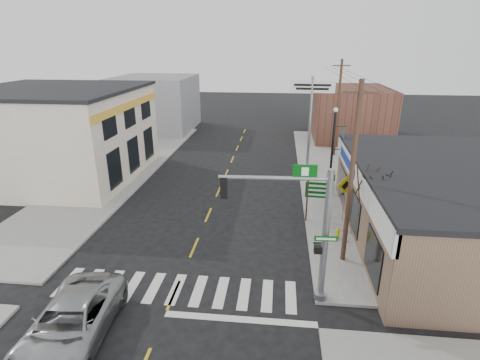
# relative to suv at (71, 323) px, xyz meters

# --- Properties ---
(ground) EXTENTS (140.00, 140.00, 0.00)m
(ground) POSITION_rel_suv_xyz_m (2.90, 2.92, -0.78)
(ground) COLOR black
(ground) RESTS_ON ground
(sidewalk_right) EXTENTS (6.00, 38.00, 0.13)m
(sidewalk_right) POSITION_rel_suv_xyz_m (11.90, 15.92, -0.71)
(sidewalk_right) COLOR gray
(sidewalk_right) RESTS_ON ground
(sidewalk_left) EXTENTS (6.00, 38.00, 0.13)m
(sidewalk_left) POSITION_rel_suv_xyz_m (-6.10, 15.92, -0.71)
(sidewalk_left) COLOR gray
(sidewalk_left) RESTS_ON ground
(center_line) EXTENTS (0.12, 56.00, 0.01)m
(center_line) POSITION_rel_suv_xyz_m (2.90, 10.92, -0.77)
(center_line) COLOR gold
(center_line) RESTS_ON ground
(crosswalk) EXTENTS (11.00, 2.20, 0.01)m
(crosswalk) POSITION_rel_suv_xyz_m (2.90, 3.32, -0.77)
(crosswalk) COLOR silver
(crosswalk) RESTS_ON ground
(thrift_store) EXTENTS (12.00, 14.00, 4.00)m
(thrift_store) POSITION_rel_suv_xyz_m (17.40, 8.92, 1.22)
(thrift_store) COLOR brown
(thrift_store) RESTS_ON ground
(left_building) EXTENTS (12.00, 12.00, 6.80)m
(left_building) POSITION_rel_suv_xyz_m (-10.10, 16.92, 2.62)
(left_building) COLOR beige
(left_building) RESTS_ON ground
(bldg_distant_right) EXTENTS (8.00, 10.00, 5.60)m
(bldg_distant_right) POSITION_rel_suv_xyz_m (14.90, 32.92, 2.02)
(bldg_distant_right) COLOR brown
(bldg_distant_right) RESTS_ON ground
(bldg_distant_left) EXTENTS (9.00, 10.00, 6.40)m
(bldg_distant_left) POSITION_rel_suv_xyz_m (-8.10, 34.92, 2.42)
(bldg_distant_left) COLOR gray
(bldg_distant_left) RESTS_ON ground
(suv) EXTENTS (2.98, 5.78, 1.56)m
(suv) POSITION_rel_suv_xyz_m (0.00, 0.00, 0.00)
(suv) COLOR #95989A
(suv) RESTS_ON ground
(traffic_signal_pole) EXTENTS (4.62, 0.37, 5.85)m
(traffic_signal_pole) POSITION_rel_suv_xyz_m (8.41, 3.20, 2.84)
(traffic_signal_pole) COLOR gray
(traffic_signal_pole) RESTS_ON sidewalk_right
(guide_sign) EXTENTS (1.52, 0.13, 2.66)m
(guide_sign) POSITION_rel_suv_xyz_m (9.55, 10.52, 1.08)
(guide_sign) COLOR #4A3222
(guide_sign) RESTS_ON sidewalk_right
(fire_hydrant) EXTENTS (0.19, 0.19, 0.61)m
(fire_hydrant) POSITION_rel_suv_xyz_m (10.51, 8.47, -0.32)
(fire_hydrant) COLOR #BFBD0B
(fire_hydrant) RESTS_ON sidewalk_right
(ped_crossing_sign) EXTENTS (1.10, 0.08, 2.82)m
(ped_crossing_sign) POSITION_rel_suv_xyz_m (11.10, 10.75, 1.28)
(ped_crossing_sign) COLOR gray
(ped_crossing_sign) RESTS_ON sidewalk_right
(lamp_post) EXTENTS (0.79, 0.62, 6.08)m
(lamp_post) POSITION_rel_suv_xyz_m (10.83, 14.94, 2.87)
(lamp_post) COLOR black
(lamp_post) RESTS_ON sidewalk_right
(dance_center_sign) EXTENTS (3.57, 0.22, 7.59)m
(dance_center_sign) POSITION_rel_suv_xyz_m (9.63, 20.72, 4.99)
(dance_center_sign) COLOR gray
(dance_center_sign) RESTS_ON sidewalk_right
(bare_tree) EXTENTS (2.63, 2.63, 5.27)m
(bare_tree) POSITION_rel_suv_xyz_m (11.75, 7.38, 3.49)
(bare_tree) COLOR black
(bare_tree) RESTS_ON sidewalk_right
(shrub_front) EXTENTS (1.24, 1.24, 0.93)m
(shrub_front) POSITION_rel_suv_xyz_m (12.85, 5.75, -0.18)
(shrub_front) COLOR #223E1D
(shrub_front) RESTS_ON sidewalk_right
(shrub_back) EXTENTS (1.19, 1.19, 0.89)m
(shrub_back) POSITION_rel_suv_xyz_m (12.51, 9.40, -0.20)
(shrub_back) COLOR black
(shrub_back) RESTS_ON sidewalk_right
(utility_pole_near) EXTENTS (1.50, 0.23, 8.63)m
(utility_pole_near) POSITION_rel_suv_xyz_m (10.50, 6.40, 3.78)
(utility_pole_near) COLOR #40341B
(utility_pole_near) RESTS_ON sidewalk_right
(utility_pole_far) EXTENTS (1.52, 0.23, 8.73)m
(utility_pole_far) POSITION_rel_suv_xyz_m (12.40, 25.06, 3.83)
(utility_pole_far) COLOR #3D2B1D
(utility_pole_far) RESTS_ON sidewalk_right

